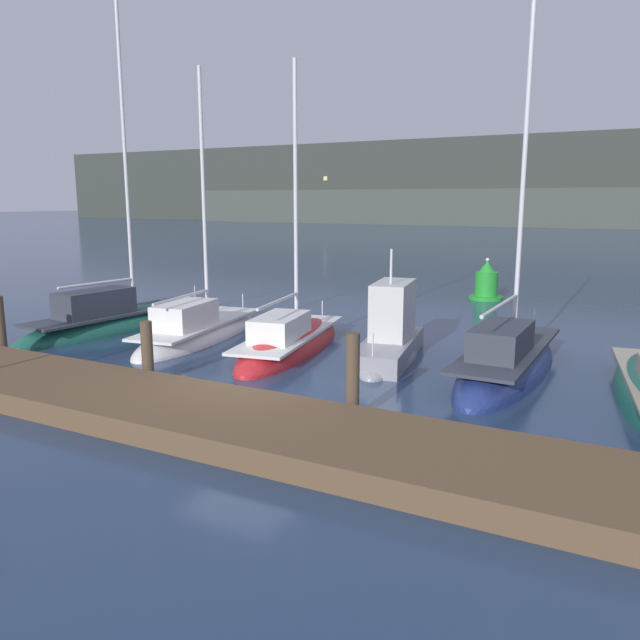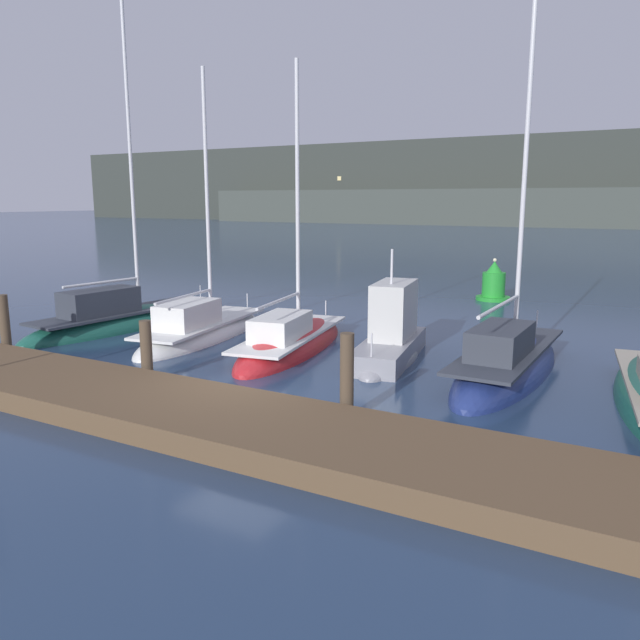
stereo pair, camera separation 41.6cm
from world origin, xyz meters
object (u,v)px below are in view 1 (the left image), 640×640
Objects in this scene: sailboat_berth_1 at (118,324)px; sailboat_berth_2 at (198,334)px; sailboat_berth_3 at (290,346)px; motorboat_berth_4 at (390,345)px; sailboat_berth_5 at (507,369)px; channel_buoy at (486,284)px.

sailboat_berth_2 is at bearing 2.03° from sailboat_berth_1.
sailboat_berth_2 is 3.38m from sailboat_berth_3.
motorboat_berth_4 is (6.42, 0.46, 0.25)m from sailboat_berth_2.
motorboat_berth_4 is (9.85, 0.59, 0.23)m from sailboat_berth_1.
motorboat_berth_4 is at bearing 7.33° from sailboat_berth_3.
channel_buoy is at bearing 105.60° from sailboat_berth_5.
sailboat_berth_2 is at bearing -117.03° from channel_buoy.
channel_buoy is (2.95, 12.33, 0.57)m from sailboat_berth_3.
motorboat_berth_4 is at bearing 179.49° from sailboat_berth_5.
motorboat_berth_4 is at bearing -89.55° from channel_buoy.
motorboat_berth_4 is 11.94m from channel_buoy.
channel_buoy is at bearing 76.56° from sailboat_berth_3.
sailboat_berth_3 is at bearing -172.67° from motorboat_berth_4.
sailboat_berth_1 reaches higher than sailboat_berth_5.
motorboat_berth_4 is at bearing 3.41° from sailboat_berth_1.
sailboat_berth_2 reaches higher than motorboat_berth_4.
sailboat_berth_2 is at bearing -178.76° from sailboat_berth_3.
channel_buoy is (6.33, 12.40, 0.54)m from sailboat_berth_2.
sailboat_berth_1 is 1.36× the size of sailboat_berth_2.
sailboat_berth_1 reaches higher than sailboat_berth_3.
sailboat_berth_2 is at bearing -175.86° from motorboat_berth_4.
sailboat_berth_2 is (3.42, 0.12, -0.02)m from sailboat_berth_1.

